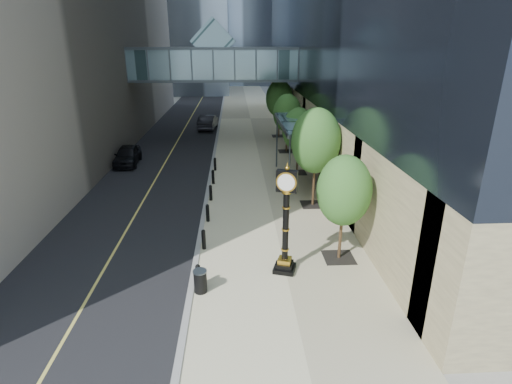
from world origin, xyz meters
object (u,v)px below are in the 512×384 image
at_px(pedestrian, 332,197).
at_px(car_far, 208,122).
at_px(street_clock, 286,227).
at_px(car_near, 127,155).
at_px(trash_bin, 200,282).

xyz_separation_m(pedestrian, car_far, (-8.70, 24.96, -0.10)).
relative_size(street_clock, pedestrian, 2.69).
height_order(street_clock, car_near, street_clock).
relative_size(street_clock, trash_bin, 5.31).
distance_m(trash_bin, pedestrian, 10.60).
xyz_separation_m(trash_bin, car_near, (-7.38, 18.59, 0.28)).
bearing_deg(pedestrian, car_far, -73.99).
relative_size(pedestrian, car_far, 0.35).
bearing_deg(street_clock, pedestrian, 78.64).
bearing_deg(trash_bin, car_near, 111.65).
height_order(pedestrian, car_near, pedestrian).
xyz_separation_m(street_clock, car_near, (-10.92, 17.19, -1.35)).
height_order(street_clock, car_far, street_clock).
relative_size(pedestrian, car_near, 0.40).
bearing_deg(trash_bin, pedestrian, 48.00).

